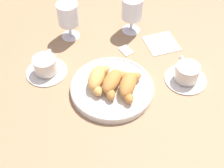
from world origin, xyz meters
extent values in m
plane|color=#997551|center=(0.00, 0.00, 0.00)|extent=(2.20, 2.20, 0.00)
cylinder|color=silver|center=(0.03, -0.01, 0.01)|extent=(0.26, 0.26, 0.02)
torus|color=silver|center=(0.03, -0.01, 0.02)|extent=(0.26, 0.26, 0.01)
ellipsoid|color=#D6994C|center=(0.01, -0.06, 0.04)|extent=(0.11, 0.08, 0.04)
ellipsoid|color=#D6994C|center=(0.05, -0.06, 0.04)|extent=(0.05, 0.04, 0.03)
ellipsoid|color=#D6994C|center=(-0.03, -0.03, 0.04)|extent=(0.05, 0.05, 0.03)
ellipsoid|color=#BC7A38|center=(0.03, -0.01, 0.04)|extent=(0.11, 0.09, 0.04)
ellipsoid|color=#BC7A38|center=(0.07, -0.02, 0.04)|extent=(0.05, 0.03, 0.03)
ellipsoid|color=#BC7A38|center=(0.00, 0.02, 0.04)|extent=(0.05, 0.05, 0.03)
ellipsoid|color=#BC7A38|center=(0.04, 0.04, 0.04)|extent=(0.11, 0.08, 0.04)
ellipsoid|color=#BC7A38|center=(0.09, 0.03, 0.04)|extent=(0.05, 0.04, 0.03)
ellipsoid|color=#BC7A38|center=(0.01, 0.06, 0.04)|extent=(0.05, 0.05, 0.03)
cylinder|color=silver|center=(0.00, 0.23, 0.00)|extent=(0.14, 0.14, 0.01)
cylinder|color=silver|center=(0.00, 0.23, 0.03)|extent=(0.08, 0.08, 0.05)
cylinder|color=#937A60|center=(0.00, 0.23, 0.06)|extent=(0.07, 0.07, 0.01)
torus|color=silver|center=(-0.05, 0.22, 0.04)|extent=(0.04, 0.02, 0.04)
cylinder|color=silver|center=(-0.07, -0.22, 0.00)|extent=(0.14, 0.14, 0.01)
cylinder|color=silver|center=(-0.07, -0.22, 0.03)|extent=(0.08, 0.08, 0.05)
cylinder|color=brown|center=(-0.07, -0.22, 0.06)|extent=(0.07, 0.07, 0.01)
torus|color=silver|center=(-0.11, -0.21, 0.04)|extent=(0.04, 0.02, 0.04)
cylinder|color=white|center=(-0.27, 0.08, 0.00)|extent=(0.07, 0.07, 0.01)
cylinder|color=white|center=(-0.27, 0.08, 0.03)|extent=(0.01, 0.01, 0.05)
cylinder|color=white|center=(-0.27, 0.08, 0.10)|extent=(0.08, 0.08, 0.08)
cylinder|color=gold|center=(-0.27, 0.08, 0.09)|extent=(0.07, 0.07, 0.05)
cylinder|color=white|center=(-0.25, -0.14, 0.00)|extent=(0.07, 0.07, 0.01)
cylinder|color=white|center=(-0.25, -0.14, 0.03)|extent=(0.01, 0.01, 0.05)
cylinder|color=white|center=(-0.25, -0.14, 0.10)|extent=(0.08, 0.08, 0.08)
cylinder|color=#E0CC4C|center=(-0.25, -0.14, 0.10)|extent=(0.07, 0.07, 0.07)
cube|color=white|center=(-0.15, 0.05, 0.00)|extent=(0.06, 0.05, 0.01)
cube|color=silver|center=(-0.18, 0.19, 0.00)|extent=(0.13, 0.13, 0.01)
camera|label=1|loc=(0.65, -0.06, 0.74)|focal=48.91mm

